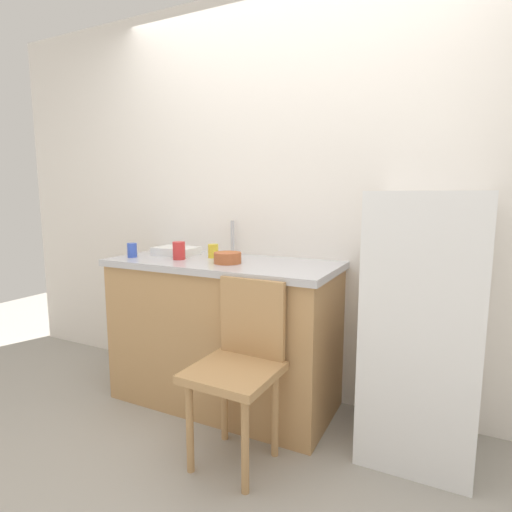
{
  "coord_description": "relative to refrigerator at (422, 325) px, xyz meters",
  "views": [
    {
      "loc": [
        0.95,
        -1.47,
        1.31
      ],
      "look_at": [
        -0.08,
        0.6,
        0.96
      ],
      "focal_mm": 28.71,
      "sensor_mm": 36.0,
      "label": 1
    }
  ],
  "objects": [
    {
      "name": "chair",
      "position": [
        -0.78,
        -0.47,
        -0.16
      ],
      "size": [
        0.41,
        0.41,
        0.89
      ],
      "rotation": [
        0.0,
        0.0,
        -0.03
      ],
      "color": "tan",
      "rests_on": "ground_plane"
    },
    {
      "name": "refrigerator",
      "position": [
        0.0,
        0.0,
        0.0
      ],
      "size": [
        0.52,
        0.56,
        1.32
      ],
      "primitive_type": "cube",
      "color": "white",
      "rests_on": "ground_plane"
    },
    {
      "name": "cup_red",
      "position": [
        -1.41,
        -0.11,
        0.3
      ],
      "size": [
        0.08,
        0.08,
        0.11
      ],
      "primitive_type": "cylinder",
      "color": "red",
      "rests_on": "countertop"
    },
    {
      "name": "cup_yellow",
      "position": [
        -1.26,
        0.04,
        0.29
      ],
      "size": [
        0.07,
        0.07,
        0.09
      ],
      "primitive_type": "cylinder",
      "color": "yellow",
      "rests_on": "countertop"
    },
    {
      "name": "terracotta_bowl",
      "position": [
        -1.07,
        -0.1,
        0.28
      ],
      "size": [
        0.16,
        0.16,
        0.06
      ],
      "primitive_type": "cylinder",
      "color": "#B25B33",
      "rests_on": "countertop"
    },
    {
      "name": "countertop",
      "position": [
        -1.15,
        -0.02,
        0.23
      ],
      "size": [
        1.41,
        0.64,
        0.04
      ],
      "primitive_type": "cube",
      "color": "#B7B7BC",
      "rests_on": "cabinet_base"
    },
    {
      "name": "dish_tray",
      "position": [
        -1.56,
        0.06,
        0.27
      ],
      "size": [
        0.28,
        0.2,
        0.05
      ],
      "primitive_type": "cube",
      "color": "white",
      "rests_on": "countertop"
    },
    {
      "name": "ground_plane",
      "position": [
        -0.82,
        -0.67,
        -0.66
      ],
      "size": [
        8.0,
        8.0,
        0.0
      ],
      "primitive_type": "plane",
      "color": "#9E998E"
    },
    {
      "name": "cup_blue",
      "position": [
        -1.73,
        -0.17,
        0.29
      ],
      "size": [
        0.06,
        0.06,
        0.09
      ],
      "primitive_type": "cylinder",
      "color": "blue",
      "rests_on": "countertop"
    },
    {
      "name": "faucet",
      "position": [
        -1.22,
        0.23,
        0.36
      ],
      "size": [
        0.02,
        0.02,
        0.23
      ],
      "primitive_type": "cylinder",
      "color": "#B7B7BC",
      "rests_on": "countertop"
    },
    {
      "name": "back_wall",
      "position": [
        -0.82,
        0.33,
        0.62
      ],
      "size": [
        4.8,
        0.1,
        2.57
      ],
      "primitive_type": "cube",
      "color": "white",
      "rests_on": "ground_plane"
    },
    {
      "name": "cabinet_base",
      "position": [
        -1.15,
        -0.02,
        -0.23
      ],
      "size": [
        1.37,
        0.6,
        0.87
      ],
      "primitive_type": "cube",
      "color": "tan",
      "rests_on": "ground_plane"
    }
  ]
}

